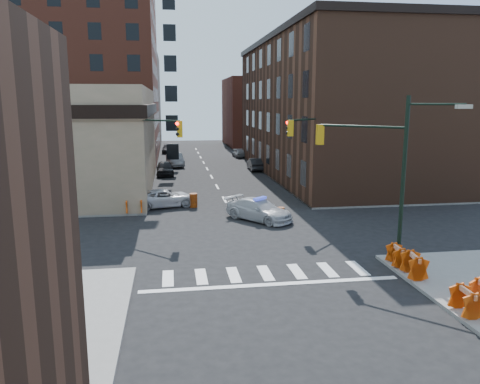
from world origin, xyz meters
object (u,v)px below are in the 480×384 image
object	(u,v)px
pedestrian_a	(131,200)
barrel_road	(281,214)
parked_car_wfar	(175,160)
barricade_nw_a	(134,206)
barrel_bank	(193,200)
barricade_se_a	(398,256)
parked_car_wnear	(165,168)
parked_car_enear	(256,164)
police_car	(259,210)
pickup	(165,198)
pedestrian_b	(52,198)

from	to	relation	value
pedestrian_a	barrel_road	bearing A→B (deg)	-12.28
parked_car_wfar	pedestrian_a	world-z (taller)	pedestrian_a
parked_car_wfar	barricade_nw_a	xyz separation A→B (m)	(-3.13, -25.14, -0.16)
barrel_bank	barricade_se_a	distance (m)	17.19
parked_car_wnear	parked_car_enear	distance (m)	10.62
police_car	barrel_road	size ratio (longest dim) A/B	5.52
parked_car_wfar	parked_car_enear	distance (m)	10.40
barrel_road	barricade_se_a	distance (m)	10.34
pickup	pedestrian_a	bearing A→B (deg)	118.28
parked_car_wfar	barricade_se_a	world-z (taller)	parked_car_wfar
parked_car_enear	pedestrian_a	bearing A→B (deg)	58.54
barrel_bank	barricade_nw_a	size ratio (longest dim) A/B	0.79
parked_car_enear	pedestrian_b	xyz separation A→B (m)	(-18.20, -18.75, 0.37)
barricade_se_a	barricade_nw_a	xyz separation A→B (m)	(-13.25, 12.70, 0.04)
barrel_road	parked_car_enear	bearing A→B (deg)	83.82
parked_car_wnear	pedestrian_a	bearing A→B (deg)	-98.73
pickup	barrel_road	bearing A→B (deg)	-138.66
pedestrian_b	barricade_se_a	world-z (taller)	pedestrian_b
barrel_road	barricade_nw_a	size ratio (longest dim) A/B	0.67
parked_car_enear	barrel_road	distance (m)	23.41
pedestrian_b	barrel_bank	distance (m)	10.10
pedestrian_a	pedestrian_b	size ratio (longest dim) A/B	0.94
barricade_nw_a	police_car	bearing A→B (deg)	-17.26
pedestrian_a	barricade_se_a	world-z (taller)	pedestrian_a
parked_car_enear	pickup	bearing A→B (deg)	60.91
police_car	pedestrian_a	size ratio (longest dim) A/B	2.82
barrel_bank	parked_car_wnear	bearing A→B (deg)	97.97
barricade_se_a	parked_car_enear	bearing A→B (deg)	5.29
police_car	barricade_nw_a	xyz separation A→B (m)	(-8.40, 2.66, -0.06)
pedestrian_b	barricade_nw_a	size ratio (longest dim) A/B	1.39
pedestrian_b	police_car	bearing A→B (deg)	-32.44
parked_car_wfar	barricade_nw_a	world-z (taller)	parked_car_wfar
parked_car_wnear	parked_car_enear	xyz separation A→B (m)	(10.40, 2.17, -0.06)
police_car	barrel_road	xyz separation A→B (m)	(1.43, -0.29, -0.27)
parked_car_enear	barrel_bank	bearing A→B (deg)	66.88
parked_car_wnear	police_car	bearing A→B (deg)	-74.51
parked_car_wnear	barricade_se_a	xyz separation A→B (m)	(11.30, -30.85, -0.16)
parked_car_wnear	pedestrian_b	xyz separation A→B (m)	(-7.80, -16.58, 0.31)
police_car	barrel_bank	world-z (taller)	police_car
pedestrian_b	barrel_bank	bearing A→B (deg)	-13.93
barrel_bank	parked_car_wfar	bearing A→B (deg)	92.70
barrel_road	police_car	bearing A→B (deg)	168.34
pickup	barricade_nw_a	xyz separation A→B (m)	(-2.10, -2.42, -0.02)
parked_car_wnear	barrel_road	distance (m)	22.53
pedestrian_a	barricade_se_a	distance (m)	18.74
police_car	parked_car_wfar	world-z (taller)	parked_car_wfar
parked_car_wfar	parked_car_enear	world-z (taller)	parked_car_wfar
pedestrian_a	barricade_nw_a	distance (m)	0.53
pedestrian_b	barricade_nw_a	xyz separation A→B (m)	(5.85, -1.57, -0.43)
parked_car_wfar	barrel_bank	distance (m)	23.25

